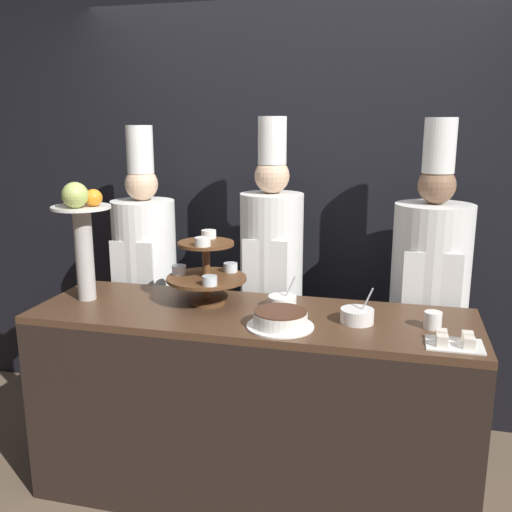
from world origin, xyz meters
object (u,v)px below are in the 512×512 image
object	(u,v)px
chef_left	(145,271)
chef_center_right	(429,287)
fruit_pedestal	(82,224)
cake_round	(280,319)
tiered_stand	(206,269)
chef_center_left	(271,272)
serving_bowl_near	(357,316)
serving_bowl_far	(282,302)
cup_white	(433,320)
cake_square_tray	(455,341)

from	to	relation	value
chef_left	chef_center_right	size ratio (longest dim) A/B	0.98
fruit_pedestal	cake_round	world-z (taller)	fruit_pedestal
tiered_stand	chef_left	xyz separation A→B (m)	(-0.55, 0.48, -0.17)
chef_left	chef_center_left	xyz separation A→B (m)	(0.77, -0.00, 0.04)
serving_bowl_near	serving_bowl_far	size ratio (longest dim) A/B	1.02
cup_white	chef_center_right	size ratio (longest dim) A/B	0.04
cake_round	cup_white	world-z (taller)	same
fruit_pedestal	chef_left	xyz separation A→B (m)	(0.05, 0.57, -0.38)
serving_bowl_far	tiered_stand	bearing A→B (deg)	-176.99
cup_white	serving_bowl_far	distance (m)	0.69
cup_white	chef_center_left	distance (m)	1.02
tiered_stand	fruit_pedestal	xyz separation A→B (m)	(-0.60, -0.09, 0.21)
cup_white	cake_square_tray	xyz separation A→B (m)	(0.08, -0.18, -0.02)
fruit_pedestal	serving_bowl_far	distance (m)	1.05
cake_round	chef_left	world-z (taller)	chef_left
cake_square_tray	chef_center_left	bearing A→B (deg)	140.84
cup_white	serving_bowl_near	distance (m)	0.32
serving_bowl_near	cake_square_tray	bearing A→B (deg)	-23.44
serving_bowl_far	chef_left	size ratio (longest dim) A/B	0.09
cake_round	chef_left	distance (m)	1.20
cake_square_tray	chef_center_left	world-z (taller)	chef_center_left
chef_left	chef_center_left	distance (m)	0.77
cake_round	cup_white	xyz separation A→B (m)	(0.64, 0.14, 0.00)
cup_white	chef_left	world-z (taller)	chef_left
fruit_pedestal	cake_round	bearing A→B (deg)	-8.05
tiered_stand	cake_square_tray	xyz separation A→B (m)	(1.14, -0.27, -0.16)
serving_bowl_near	chef_center_right	bearing A→B (deg)	59.93
cup_white	cake_square_tray	size ratio (longest dim) A/B	0.34
cake_square_tray	serving_bowl_near	distance (m)	0.44
tiered_stand	cake_square_tray	world-z (taller)	tiered_stand
serving_bowl_near	chef_center_left	size ratio (longest dim) A/B	0.09
tiered_stand	fruit_pedestal	distance (m)	0.65
cake_round	serving_bowl_far	size ratio (longest dim) A/B	1.82
cake_square_tray	chef_center_right	world-z (taller)	chef_center_right
cake_round	serving_bowl_near	xyz separation A→B (m)	(0.32, 0.14, -0.00)
cake_square_tray	serving_bowl_near	size ratio (longest dim) A/B	1.36
serving_bowl_far	cake_square_tray	bearing A→B (deg)	-20.90
chef_left	serving_bowl_far	bearing A→B (deg)	-26.34
cup_white	chef_left	xyz separation A→B (m)	(-1.61, 0.57, -0.03)
tiered_stand	chef_center_right	size ratio (longest dim) A/B	0.21
cake_round	serving_bowl_near	distance (m)	0.35
fruit_pedestal	cake_square_tray	bearing A→B (deg)	-5.87
serving_bowl_far	chef_center_left	bearing A→B (deg)	108.84
cake_square_tray	serving_bowl_far	bearing A→B (deg)	159.10
serving_bowl_far	chef_center_right	distance (m)	0.83
cup_white	serving_bowl_far	bearing A→B (deg)	170.76
chef_left	chef_center_left	world-z (taller)	chef_center_left
tiered_stand	serving_bowl_near	size ratio (longest dim) A/B	2.37
cake_round	chef_left	bearing A→B (deg)	143.56
chef_left	chef_center_right	xyz separation A→B (m)	(1.62, -0.00, 0.02)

